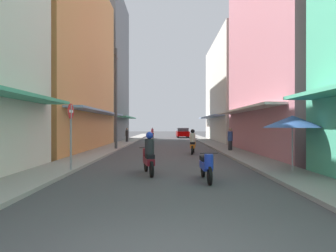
% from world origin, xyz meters
% --- Properties ---
extents(ground_plane, '(116.64, 116.64, 0.00)m').
position_xyz_m(ground_plane, '(0.00, 22.51, 0.00)').
color(ground_plane, '#424244').
extents(sidewalk_left, '(1.83, 61.02, 0.12)m').
position_xyz_m(sidewalk_left, '(-4.43, 22.51, 0.06)').
color(sidewalk_left, '#9E9991').
rests_on(sidewalk_left, ground).
extents(sidewalk_right, '(1.83, 61.02, 0.12)m').
position_xyz_m(sidewalk_right, '(4.43, 22.51, 0.06)').
color(sidewalk_right, gray).
rests_on(sidewalk_right, ground).
extents(building_left_mid, '(7.05, 13.77, 13.39)m').
position_xyz_m(building_left_mid, '(-8.34, 16.84, 6.69)').
color(building_left_mid, '#D88C4C').
rests_on(building_left_mid, ground).
extents(building_left_far, '(7.05, 9.58, 17.16)m').
position_xyz_m(building_left_far, '(-8.34, 29.41, 8.57)').
color(building_left_far, slate).
rests_on(building_left_far, ground).
extents(building_right_mid, '(7.05, 12.12, 12.75)m').
position_xyz_m(building_right_mid, '(8.34, 14.12, 6.37)').
color(building_right_mid, '#B7727F').
rests_on(building_right_mid, ground).
extents(building_right_far, '(7.05, 13.22, 11.51)m').
position_xyz_m(building_right_far, '(8.34, 27.76, 5.75)').
color(building_right_far, silver).
rests_on(building_right_far, ground).
extents(motorbike_maroon, '(0.65, 1.78, 1.58)m').
position_xyz_m(motorbike_maroon, '(-0.65, 6.79, 0.70)').
color(motorbike_maroon, black).
rests_on(motorbike_maroon, ground).
extents(motorbike_orange, '(0.58, 1.80, 1.58)m').
position_xyz_m(motorbike_orange, '(1.66, 14.13, 0.70)').
color(motorbike_orange, black).
rests_on(motorbike_orange, ground).
extents(motorbike_red, '(0.66, 1.77, 1.58)m').
position_xyz_m(motorbike_red, '(-2.15, 34.36, 0.70)').
color(motorbike_red, black).
rests_on(motorbike_red, ground).
extents(motorbike_blue, '(0.55, 1.81, 0.96)m').
position_xyz_m(motorbike_blue, '(1.31, 5.59, 0.50)').
color(motorbike_blue, black).
rests_on(motorbike_blue, ground).
extents(parked_car, '(1.86, 4.14, 1.45)m').
position_xyz_m(parked_car, '(2.24, 37.13, 0.74)').
color(parked_car, '#8C0000').
rests_on(parked_car, ground).
extents(pedestrian_foreground, '(0.34, 0.34, 1.65)m').
position_xyz_m(pedestrian_foreground, '(4.33, 15.29, 0.83)').
color(pedestrian_foreground, '#262628').
rests_on(pedestrian_foreground, ground).
extents(pedestrian_far, '(0.34, 0.34, 1.55)m').
position_xyz_m(pedestrian_far, '(-4.23, 25.11, 0.77)').
color(pedestrian_far, '#262628').
rests_on(pedestrian_far, ground).
extents(vendor_umbrella, '(2.12, 2.12, 2.18)m').
position_xyz_m(vendor_umbrella, '(4.69, 6.87, 1.95)').
color(vendor_umbrella, '#99999E').
rests_on(vendor_umbrella, ground).
extents(utility_pole, '(0.20, 1.20, 7.47)m').
position_xyz_m(utility_pole, '(-3.76, 16.65, 3.82)').
color(utility_pole, '#4C4C4F').
rests_on(utility_pole, ground).
extents(street_sign_no_entry, '(0.07, 0.60, 2.65)m').
position_xyz_m(street_sign_no_entry, '(-3.66, 7.19, 1.72)').
color(street_sign_no_entry, gray).
rests_on(street_sign_no_entry, ground).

